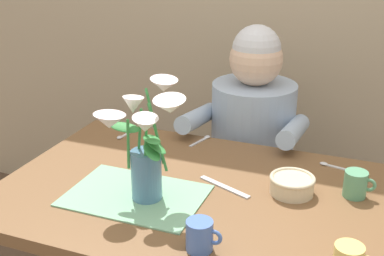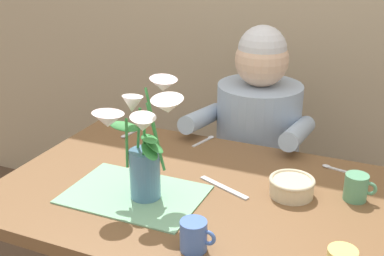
{
  "view_description": "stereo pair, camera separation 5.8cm",
  "coord_description": "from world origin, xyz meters",
  "views": [
    {
      "loc": [
        0.48,
        -1.26,
        1.49
      ],
      "look_at": [
        -0.04,
        0.05,
        0.92
      ],
      "focal_mm": 47.19,
      "sensor_mm": 36.0,
      "label": 1
    },
    {
      "loc": [
        0.53,
        -1.24,
        1.49
      ],
      "look_at": [
        -0.04,
        0.05,
        0.92
      ],
      "focal_mm": 47.19,
      "sensor_mm": 36.0,
      "label": 2
    }
  ],
  "objects": [
    {
      "name": "coffee_cup",
      "position": [
        0.11,
        -0.28,
        0.78
      ],
      "size": [
        0.09,
        0.07,
        0.08
      ],
      "color": "#476BB7",
      "rests_on": "dining_table"
    },
    {
      "name": "spoon_0",
      "position": [
        -0.41,
        0.29,
        0.74
      ],
      "size": [
        0.04,
        0.12,
        0.01
      ],
      "color": "silver",
      "rests_on": "dining_table"
    },
    {
      "name": "ceramic_mug",
      "position": [
        0.45,
        0.14,
        0.78
      ],
      "size": [
        0.09,
        0.07,
        0.08
      ],
      "color": "#569970",
      "rests_on": "dining_table"
    },
    {
      "name": "dinner_knife",
      "position": [
        0.07,
        0.05,
        0.74
      ],
      "size": [
        0.18,
        0.09,
        0.0
      ],
      "primitive_type": "cube",
      "rotation": [
        0.0,
        0.0,
        -0.4
      ],
      "color": "silver",
      "rests_on": "dining_table"
    },
    {
      "name": "spoon_2",
      "position": [
        0.36,
        0.31,
        0.74
      ],
      "size": [
        0.12,
        0.04,
        0.01
      ],
      "color": "silver",
      "rests_on": "dining_table"
    },
    {
      "name": "ceramic_bowl",
      "position": [
        0.27,
        0.09,
        0.77
      ],
      "size": [
        0.14,
        0.14,
        0.06
      ],
      "color": "beige",
      "rests_on": "dining_table"
    },
    {
      "name": "striped_placemat",
      "position": [
        -0.16,
        -0.1,
        0.74
      ],
      "size": [
        0.4,
        0.28,
        0.0
      ],
      "primitive_type": "cube",
      "color": "#7AB289",
      "rests_on": "dining_table"
    },
    {
      "name": "flower_vase",
      "position": [
        -0.11,
        -0.1,
        0.92
      ],
      "size": [
        0.27,
        0.26,
        0.35
      ],
      "color": "teal",
      "rests_on": "dining_table"
    },
    {
      "name": "spoon_1",
      "position": [
        -0.11,
        0.37,
        0.74
      ],
      "size": [
        0.05,
        0.12,
        0.01
      ],
      "color": "silver",
      "rests_on": "dining_table"
    },
    {
      "name": "seated_person",
      "position": [
        0.01,
        0.62,
        0.56
      ],
      "size": [
        0.45,
        0.47,
        1.14
      ],
      "rotation": [
        0.0,
        0.0,
        0.06
      ],
      "color": "#4C4C56",
      "rests_on": "ground_plane"
    },
    {
      "name": "dining_table",
      "position": [
        0.0,
        0.0,
        0.64
      ],
      "size": [
        1.2,
        0.8,
        0.74
      ],
      "color": "brown",
      "rests_on": "ground_plane"
    }
  ]
}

